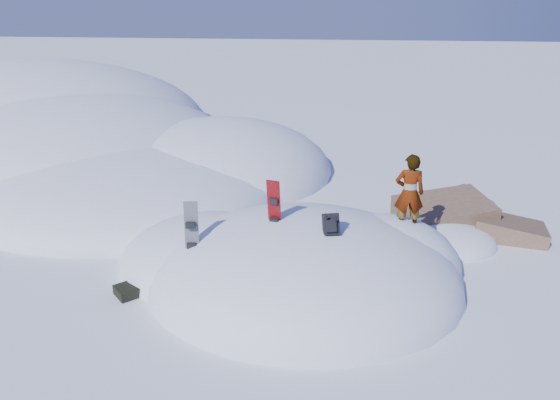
# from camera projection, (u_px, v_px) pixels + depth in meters

# --- Properties ---
(ground) EXTENTS (120.00, 120.00, 0.00)m
(ground) POSITION_uv_depth(u_px,v_px,m) (303.00, 282.00, 12.16)
(ground) COLOR white
(ground) RESTS_ON ground
(snow_mound) EXTENTS (8.00, 6.00, 3.00)m
(snow_mound) POSITION_uv_depth(u_px,v_px,m) (296.00, 276.00, 12.40)
(snow_mound) COLOR white
(snow_mound) RESTS_ON ground
(snow_ridge) EXTENTS (21.50, 18.50, 6.40)m
(snow_ridge) POSITION_uv_depth(u_px,v_px,m) (64.00, 148.00, 22.29)
(snow_ridge) COLOR white
(snow_ridge) RESTS_ON ground
(rock_outcrop) EXTENTS (4.68, 4.41, 1.68)m
(rock_outcrop) POSITION_uv_depth(u_px,v_px,m) (449.00, 232.00, 14.58)
(rock_outcrop) COLOR brown
(rock_outcrop) RESTS_ON ground
(snowboard_red) EXTENTS (0.33, 0.28, 1.53)m
(snowboard_red) POSITION_uv_depth(u_px,v_px,m) (274.00, 213.00, 11.62)
(snowboard_red) COLOR red
(snowboard_red) RESTS_ON snow_mound
(snowboard_dark) EXTENTS (0.32, 0.26, 1.55)m
(snowboard_dark) POSITION_uv_depth(u_px,v_px,m) (192.00, 237.00, 11.38)
(snowboard_dark) COLOR black
(snowboard_dark) RESTS_ON snow_mound
(backpack) EXTENTS (0.40, 0.48, 0.53)m
(backpack) POSITION_uv_depth(u_px,v_px,m) (331.00, 224.00, 11.05)
(backpack) COLOR black
(backpack) RESTS_ON snow_mound
(gear_pile) EXTENTS (1.00, 0.87, 0.26)m
(gear_pile) POSITION_uv_depth(u_px,v_px,m) (137.00, 288.00, 11.67)
(gear_pile) COLOR black
(gear_pile) RESTS_ON ground
(person) EXTENTS (0.66, 0.43, 1.80)m
(person) POSITION_uv_depth(u_px,v_px,m) (409.00, 193.00, 12.11)
(person) COLOR slate
(person) RESTS_ON snow_mound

